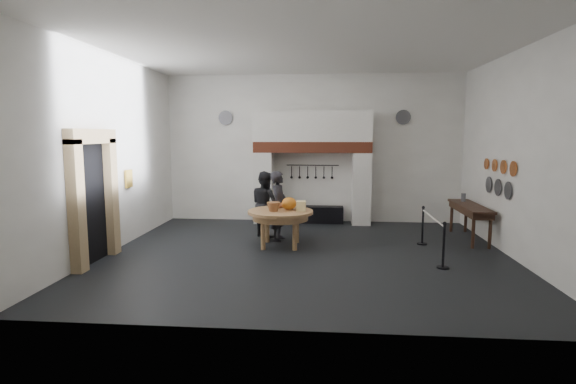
# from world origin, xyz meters

# --- Properties ---
(floor) EXTENTS (9.00, 8.00, 0.02)m
(floor) POSITION_xyz_m (0.00, 0.00, 0.00)
(floor) COLOR black
(floor) RESTS_ON ground
(ceiling) EXTENTS (9.00, 8.00, 0.02)m
(ceiling) POSITION_xyz_m (0.00, 0.00, 4.50)
(ceiling) COLOR silver
(ceiling) RESTS_ON wall_back
(wall_back) EXTENTS (9.00, 0.02, 4.50)m
(wall_back) POSITION_xyz_m (0.00, 4.00, 2.25)
(wall_back) COLOR white
(wall_back) RESTS_ON floor
(wall_front) EXTENTS (9.00, 0.02, 4.50)m
(wall_front) POSITION_xyz_m (0.00, -4.00, 2.25)
(wall_front) COLOR white
(wall_front) RESTS_ON floor
(wall_left) EXTENTS (0.02, 8.00, 4.50)m
(wall_left) POSITION_xyz_m (-4.50, 0.00, 2.25)
(wall_left) COLOR white
(wall_left) RESTS_ON floor
(wall_right) EXTENTS (0.02, 8.00, 4.50)m
(wall_right) POSITION_xyz_m (4.50, 0.00, 2.25)
(wall_right) COLOR white
(wall_right) RESTS_ON floor
(chimney_pier_left) EXTENTS (0.55, 0.70, 2.15)m
(chimney_pier_left) POSITION_xyz_m (-1.48, 3.65, 1.07)
(chimney_pier_left) COLOR silver
(chimney_pier_left) RESTS_ON floor
(chimney_pier_right) EXTENTS (0.55, 0.70, 2.15)m
(chimney_pier_right) POSITION_xyz_m (1.48, 3.65, 1.07)
(chimney_pier_right) COLOR silver
(chimney_pier_right) RESTS_ON floor
(hearth_brick_band) EXTENTS (3.50, 0.72, 0.32)m
(hearth_brick_band) POSITION_xyz_m (0.00, 3.65, 2.31)
(hearth_brick_band) COLOR #9E442B
(hearth_brick_band) RESTS_ON chimney_pier_left
(chimney_hood) EXTENTS (3.50, 0.70, 0.90)m
(chimney_hood) POSITION_xyz_m (0.00, 3.65, 2.92)
(chimney_hood) COLOR silver
(chimney_hood) RESTS_ON hearth_brick_band
(iron_range) EXTENTS (1.90, 0.45, 0.50)m
(iron_range) POSITION_xyz_m (0.00, 3.72, 0.25)
(iron_range) COLOR black
(iron_range) RESTS_ON floor
(utensil_rail) EXTENTS (1.60, 0.02, 0.02)m
(utensil_rail) POSITION_xyz_m (0.00, 3.92, 1.75)
(utensil_rail) COLOR black
(utensil_rail) RESTS_ON wall_back
(door_recess) EXTENTS (0.04, 1.10, 2.50)m
(door_recess) POSITION_xyz_m (-4.47, -1.00, 1.25)
(door_recess) COLOR black
(door_recess) RESTS_ON floor
(door_jamb_near) EXTENTS (0.22, 0.30, 2.60)m
(door_jamb_near) POSITION_xyz_m (-4.38, -1.70, 1.30)
(door_jamb_near) COLOR tan
(door_jamb_near) RESTS_ON floor
(door_jamb_far) EXTENTS (0.22, 0.30, 2.60)m
(door_jamb_far) POSITION_xyz_m (-4.38, -0.30, 1.30)
(door_jamb_far) COLOR tan
(door_jamb_far) RESTS_ON floor
(door_lintel) EXTENTS (0.22, 1.70, 0.30)m
(door_lintel) POSITION_xyz_m (-4.38, -1.00, 2.65)
(door_lintel) COLOR tan
(door_lintel) RESTS_ON door_jamb_near
(wall_plaque) EXTENTS (0.05, 0.34, 0.44)m
(wall_plaque) POSITION_xyz_m (-4.45, 0.80, 1.60)
(wall_plaque) COLOR gold
(wall_plaque) RESTS_ON wall_left
(work_table) EXTENTS (1.89, 1.89, 0.07)m
(work_table) POSITION_xyz_m (-0.66, 0.70, 0.84)
(work_table) COLOR tan
(work_table) RESTS_ON floor
(pumpkin) EXTENTS (0.36, 0.36, 0.31)m
(pumpkin) POSITION_xyz_m (-0.46, 0.80, 1.03)
(pumpkin) COLOR orange
(pumpkin) RESTS_ON work_table
(cheese_block_big) EXTENTS (0.22, 0.22, 0.24)m
(cheese_block_big) POSITION_xyz_m (-0.16, 0.65, 0.99)
(cheese_block_big) COLOR #E7CF8A
(cheese_block_big) RESTS_ON work_table
(cheese_block_small) EXTENTS (0.18, 0.18, 0.20)m
(cheese_block_small) POSITION_xyz_m (-0.18, 0.95, 0.97)
(cheese_block_small) COLOR #FFE698
(cheese_block_small) RESTS_ON work_table
(wicker_basket) EXTENTS (0.38, 0.38, 0.22)m
(wicker_basket) POSITION_xyz_m (-0.81, 0.55, 0.98)
(wicker_basket) COLOR #965937
(wicker_basket) RESTS_ON work_table
(bread_loaf) EXTENTS (0.31, 0.18, 0.13)m
(bread_loaf) POSITION_xyz_m (-0.76, 1.05, 0.94)
(bread_loaf) COLOR #A5623A
(bread_loaf) RESTS_ON work_table
(visitor_near) EXTENTS (0.53, 0.71, 1.77)m
(visitor_near) POSITION_xyz_m (-0.77, 1.31, 0.88)
(visitor_near) COLOR black
(visitor_near) RESTS_ON floor
(visitor_far) EXTENTS (1.04, 1.07, 1.74)m
(visitor_far) POSITION_xyz_m (-1.17, 1.71, 0.87)
(visitor_far) COLOR black
(visitor_far) RESTS_ON floor
(side_table) EXTENTS (0.55, 2.20, 0.06)m
(side_table) POSITION_xyz_m (4.10, 1.80, 0.87)
(side_table) COLOR #372014
(side_table) RESTS_ON floor
(pewter_jug) EXTENTS (0.12, 0.12, 0.22)m
(pewter_jug) POSITION_xyz_m (4.10, 2.40, 1.01)
(pewter_jug) COLOR #525257
(pewter_jug) RESTS_ON side_table
(copper_pan_a) EXTENTS (0.03, 0.34, 0.34)m
(copper_pan_a) POSITION_xyz_m (4.46, 0.20, 1.95)
(copper_pan_a) COLOR #C6662D
(copper_pan_a) RESTS_ON wall_right
(copper_pan_b) EXTENTS (0.03, 0.32, 0.32)m
(copper_pan_b) POSITION_xyz_m (4.46, 0.75, 1.95)
(copper_pan_b) COLOR #C6662D
(copper_pan_b) RESTS_ON wall_right
(copper_pan_c) EXTENTS (0.03, 0.30, 0.30)m
(copper_pan_c) POSITION_xyz_m (4.46, 1.30, 1.95)
(copper_pan_c) COLOR #C6662D
(copper_pan_c) RESTS_ON wall_right
(copper_pan_d) EXTENTS (0.03, 0.28, 0.28)m
(copper_pan_d) POSITION_xyz_m (4.46, 1.85, 1.95)
(copper_pan_d) COLOR #C6662D
(copper_pan_d) RESTS_ON wall_right
(pewter_plate_left) EXTENTS (0.03, 0.40, 0.40)m
(pewter_plate_left) POSITION_xyz_m (4.46, 0.40, 1.45)
(pewter_plate_left) COLOR #4C4C51
(pewter_plate_left) RESTS_ON wall_right
(pewter_plate_mid) EXTENTS (0.03, 0.40, 0.40)m
(pewter_plate_mid) POSITION_xyz_m (4.46, 1.00, 1.45)
(pewter_plate_mid) COLOR #4C4C51
(pewter_plate_mid) RESTS_ON wall_right
(pewter_plate_right) EXTENTS (0.03, 0.40, 0.40)m
(pewter_plate_right) POSITION_xyz_m (4.46, 1.60, 1.45)
(pewter_plate_right) COLOR #4C4C51
(pewter_plate_right) RESTS_ON wall_right
(pewter_plate_back_left) EXTENTS (0.44, 0.03, 0.44)m
(pewter_plate_back_left) POSITION_xyz_m (-2.70, 3.96, 3.20)
(pewter_plate_back_left) COLOR #4C4C51
(pewter_plate_back_left) RESTS_ON wall_back
(pewter_plate_back_right) EXTENTS (0.44, 0.03, 0.44)m
(pewter_plate_back_right) POSITION_xyz_m (2.70, 3.96, 3.20)
(pewter_plate_back_right) COLOR #4C4C51
(pewter_plate_back_right) RESTS_ON wall_back
(barrier_post_near) EXTENTS (0.05, 0.05, 0.90)m
(barrier_post_near) POSITION_xyz_m (2.80, -0.83, 0.45)
(barrier_post_near) COLOR black
(barrier_post_near) RESTS_ON floor
(barrier_post_far) EXTENTS (0.05, 0.05, 0.90)m
(barrier_post_far) POSITION_xyz_m (2.80, 1.17, 0.45)
(barrier_post_far) COLOR black
(barrier_post_far) RESTS_ON floor
(barrier_rope) EXTENTS (0.04, 2.00, 0.04)m
(barrier_rope) POSITION_xyz_m (2.80, 0.17, 0.85)
(barrier_rope) COLOR silver
(barrier_rope) RESTS_ON barrier_post_near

